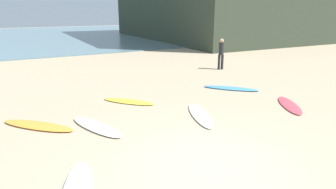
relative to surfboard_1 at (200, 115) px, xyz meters
name	(u,v)px	position (x,y,z in m)	size (l,w,h in m)	color
ground_plane	(208,166)	(-1.66, -2.62, -0.04)	(120.00, 120.00, 0.00)	tan
ocean_water	(33,36)	(-1.66, 34.78, 0.00)	(120.00, 40.00, 0.08)	slate
surfboard_1	(200,115)	(0.00, 0.00, 0.00)	(0.54, 2.33, 0.07)	silver
surfboard_2	(231,88)	(3.03, 2.01, 0.01)	(0.52, 2.31, 0.08)	#4795D4
surfboard_3	(38,126)	(-4.62, 1.54, 0.01)	(0.55, 2.39, 0.08)	orange
surfboard_4	(289,105)	(3.32, -0.73, 0.00)	(0.54, 2.04, 0.07)	#D54553
surfboard_5	(96,127)	(-3.17, 0.63, 0.01)	(0.55, 2.21, 0.09)	white
surfboard_6	(129,101)	(-1.46, 2.44, 0.00)	(0.54, 2.01, 0.07)	yellow
beachgoer_near	(221,52)	(5.42, 5.64, 0.93)	(0.34, 0.33, 1.73)	black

